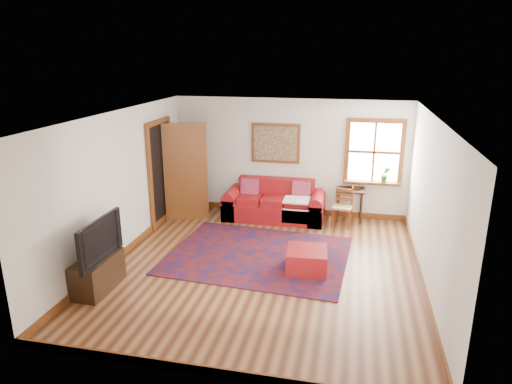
% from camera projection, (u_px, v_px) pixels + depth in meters
% --- Properties ---
extents(ground, '(5.50, 5.50, 0.00)m').
position_uv_depth(ground, '(264.00, 267.00, 7.56)').
color(ground, '#492513').
rests_on(ground, ground).
extents(room_envelope, '(5.04, 5.54, 2.52)m').
position_uv_depth(room_envelope, '(265.00, 170.00, 7.09)').
color(room_envelope, silver).
rests_on(room_envelope, ground).
extents(window, '(1.18, 0.20, 1.38)m').
position_uv_depth(window, '(375.00, 159.00, 9.34)').
color(window, white).
rests_on(window, ground).
extents(doorway, '(0.89, 1.08, 2.14)m').
position_uv_depth(doorway, '(176.00, 171.00, 9.36)').
color(doorway, black).
rests_on(doorway, ground).
extents(framed_artwork, '(1.05, 0.07, 0.85)m').
position_uv_depth(framed_artwork, '(275.00, 143.00, 9.70)').
color(framed_artwork, brown).
rests_on(framed_artwork, ground).
extents(persian_rug, '(3.20, 2.63, 0.02)m').
position_uv_depth(persian_rug, '(258.00, 255.00, 7.98)').
color(persian_rug, '#5F110D').
rests_on(persian_rug, ground).
extents(red_leather_sofa, '(2.10, 0.87, 0.82)m').
position_uv_depth(red_leather_sofa, '(274.00, 206.00, 9.71)').
color(red_leather_sofa, maroon).
rests_on(red_leather_sofa, ground).
extents(red_ottoman, '(0.69, 0.69, 0.37)m').
position_uv_depth(red_ottoman, '(307.00, 260.00, 7.38)').
color(red_ottoman, maroon).
rests_on(red_ottoman, ground).
extents(side_table, '(0.58, 0.43, 0.69)m').
position_uv_depth(side_table, '(350.00, 195.00, 9.49)').
color(side_table, black).
rests_on(side_table, ground).
extents(ladder_back_chair, '(0.43, 0.41, 0.81)m').
position_uv_depth(ladder_back_chair, '(343.00, 205.00, 9.26)').
color(ladder_back_chair, tan).
rests_on(ladder_back_chair, ground).
extents(media_cabinet, '(0.41, 0.92, 0.51)m').
position_uv_depth(media_cabinet, '(98.00, 273.00, 6.79)').
color(media_cabinet, black).
rests_on(media_cabinet, ground).
extents(television, '(0.15, 1.11, 0.64)m').
position_uv_depth(television, '(93.00, 239.00, 6.58)').
color(television, black).
rests_on(television, media_cabinet).
extents(candle_hurricane, '(0.12, 0.12, 0.18)m').
position_uv_depth(candle_hurricane, '(112.00, 243.00, 7.04)').
color(candle_hurricane, silver).
rests_on(candle_hurricane, media_cabinet).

